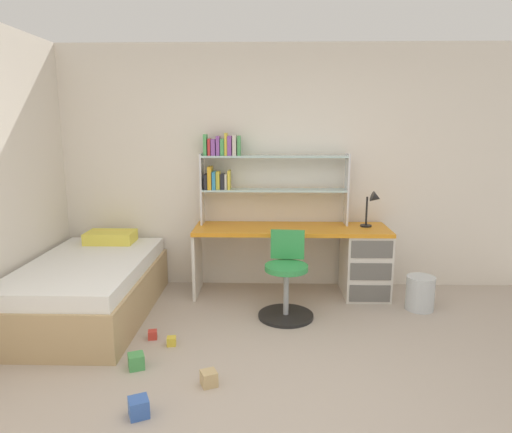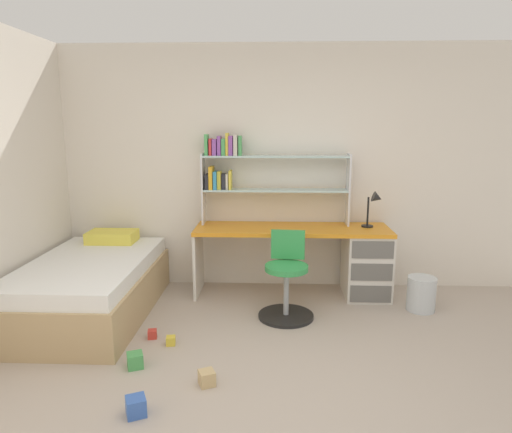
{
  "view_description": "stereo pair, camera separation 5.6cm",
  "coord_description": "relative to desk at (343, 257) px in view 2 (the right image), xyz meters",
  "views": [
    {
      "loc": [
        -0.1,
        -2.53,
        1.78
      ],
      "look_at": [
        -0.2,
        1.45,
        0.98
      ],
      "focal_mm": 32.13,
      "sensor_mm": 36.0,
      "label": 1
    },
    {
      "loc": [
        -0.05,
        -2.53,
        1.78
      ],
      "look_at": [
        -0.2,
        1.45,
        0.98
      ],
      "focal_mm": 32.13,
      "sensor_mm": 36.0,
      "label": 2
    }
  ],
  "objects": [
    {
      "name": "bookshelf_hutch",
      "position": [
        -0.98,
        0.18,
        0.88
      ],
      "size": [
        1.56,
        0.22,
        0.97
      ],
      "color": "silver",
      "rests_on": "desk"
    },
    {
      "name": "toy_block_blue_1",
      "position": [
        -1.58,
        -2.14,
        -0.36
      ],
      "size": [
        0.16,
        0.16,
        0.12
      ],
      "primitive_type": "cube",
      "rotation": [
        0.0,
        0.0,
        1.99
      ],
      "color": "#3860B7",
      "rests_on": "ground_plane"
    },
    {
      "name": "toy_block_green_3",
      "position": [
        -1.76,
        -1.56,
        -0.36
      ],
      "size": [
        0.15,
        0.15,
        0.11
      ],
      "primitive_type": "cube",
      "rotation": [
        0.0,
        0.0,
        1.97
      ],
      "color": "#479E51",
      "rests_on": "ground_plane"
    },
    {
      "name": "waste_bin",
      "position": [
        0.7,
        -0.39,
        -0.25
      ],
      "size": [
        0.27,
        0.27,
        0.33
      ],
      "primitive_type": "cylinder",
      "color": "silver",
      "rests_on": "ground_plane"
    },
    {
      "name": "toy_block_natural_0",
      "position": [
        -1.19,
        -1.78,
        -0.37
      ],
      "size": [
        0.14,
        0.14,
        0.1
      ],
      "primitive_type": "cube",
      "rotation": [
        0.0,
        0.0,
        0.42
      ],
      "color": "tan",
      "rests_on": "ground_plane"
    },
    {
      "name": "toy_block_yellow_2",
      "position": [
        -1.57,
        -1.2,
        -0.38
      ],
      "size": [
        0.08,
        0.08,
        0.07
      ],
      "primitive_type": "cube",
      "rotation": [
        0.0,
        0.0,
        0.13
      ],
      "color": "gold",
      "rests_on": "ground_plane"
    },
    {
      "name": "desk_lamp",
      "position": [
        0.3,
        0.03,
        0.56
      ],
      "size": [
        0.2,
        0.17,
        0.38
      ],
      "color": "black",
      "rests_on": "desk"
    },
    {
      "name": "ground_plane",
      "position": [
        -0.69,
        -2.13,
        -0.43
      ],
      "size": [
        5.67,
        5.89,
        0.02
      ],
      "primitive_type": "cube",
      "color": "#B2A393"
    },
    {
      "name": "bed_platform",
      "position": [
        -2.47,
        -0.61,
        -0.15
      ],
      "size": [
        1.08,
        1.84,
        0.66
      ],
      "color": "tan",
      "rests_on": "ground_plane"
    },
    {
      "name": "swivel_chair",
      "position": [
        -0.61,
        -0.58,
        -0.1
      ],
      "size": [
        0.52,
        0.52,
        0.8
      ],
      "color": "black",
      "rests_on": "ground_plane"
    },
    {
      "name": "toy_block_red_4",
      "position": [
        -1.76,
        -1.09,
        -0.38
      ],
      "size": [
        0.09,
        0.09,
        0.07
      ],
      "primitive_type": "cube",
      "rotation": [
        0.0,
        0.0,
        0.2
      ],
      "color": "red",
      "rests_on": "ground_plane"
    },
    {
      "name": "desk",
      "position": [
        0.0,
        0.0,
        0.0
      ],
      "size": [
        2.02,
        0.59,
        0.73
      ],
      "color": "orange",
      "rests_on": "ground_plane"
    },
    {
      "name": "room_shell",
      "position": [
        -1.9,
        -0.92,
        0.89
      ],
      "size": [
        5.67,
        5.89,
        2.62
      ],
      "color": "silver",
      "rests_on": "ground_plane"
    }
  ]
}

